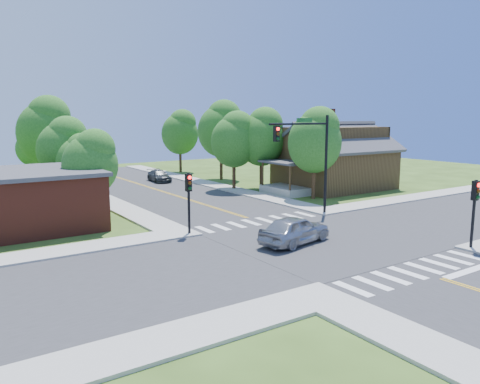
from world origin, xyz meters
TOP-DOWN VIEW (x-y plane):
  - ground at (0.00, 0.00)m, footprint 100.00×100.00m
  - road_ns at (0.00, 0.00)m, footprint 10.00×90.00m
  - road_ew at (0.00, 0.00)m, footprint 90.00×10.00m
  - intersection_patch at (0.00, 0.00)m, footprint 10.20×10.20m
  - sidewalk_ne at (15.82, 15.82)m, footprint 40.00×40.00m
  - crosswalk_north at (0.00, 6.20)m, footprint 8.85×2.00m
  - crosswalk_south at (0.00, -6.20)m, footprint 8.85×2.00m
  - centerline at (0.00, 0.00)m, footprint 0.30×90.00m
  - stop_bar at (2.50, -7.60)m, footprint 4.60×0.45m
  - signal_mast_ne at (3.91, 5.59)m, footprint 5.30×0.42m
  - signal_pole_se at (5.60, -5.62)m, footprint 0.34×0.42m
  - signal_pole_nw at (-5.60, 5.58)m, footprint 0.34×0.42m
  - house_ne at (15.11, 14.23)m, footprint 13.05×8.80m
  - building_nw at (-14.20, 13.20)m, footprint 10.40×8.40m
  - tree_e_a at (9.45, 10.84)m, footprint 4.70×4.46m
  - tree_e_b at (8.98, 17.86)m, footprint 4.73×4.49m
  - tree_e_c at (9.37, 26.03)m, footprint 5.29×5.02m
  - tree_e_d at (8.78, 35.06)m, footprint 4.72×4.49m
  - tree_w_a at (-9.16, 12.79)m, footprint 3.72×3.53m
  - tree_w_b at (-9.07, 20.29)m, footprint 4.22×4.01m
  - tree_w_c at (-8.68, 28.32)m, footprint 5.36×5.09m
  - tree_w_d at (-8.53, 36.93)m, footprint 3.44×3.26m
  - tree_house at (6.53, 19.04)m, footprint 4.52×4.29m
  - tree_bldg at (-8.44, 18.39)m, footprint 3.45×3.27m
  - car_silver at (-1.62, 0.52)m, footprint 3.79×5.48m
  - car_dgrey at (2.61, 28.23)m, footprint 2.54×4.60m

SIDE VIEW (x-z plane):
  - ground at x=0.00m, z-range 0.00..0.00m
  - intersection_patch at x=0.00m, z-range -0.03..0.03m
  - stop_bar at x=2.50m, z-range -0.05..0.05m
  - road_ns at x=0.00m, z-range 0.00..0.04m
  - road_ew at x=0.00m, z-range 0.01..0.04m
  - crosswalk_north at x=0.00m, z-range 0.04..0.05m
  - crosswalk_south at x=0.00m, z-range 0.04..0.05m
  - centerline at x=0.00m, z-range 0.04..0.05m
  - sidewalk_ne at x=15.82m, z-range 0.00..0.14m
  - car_dgrey at x=2.61m, z-range 0.00..1.24m
  - car_silver at x=-1.62m, z-range 0.00..1.61m
  - building_nw at x=-14.20m, z-range 0.02..3.75m
  - signal_pole_se at x=5.60m, z-range 0.76..4.56m
  - signal_pole_nw at x=-5.60m, z-range 0.76..4.56m
  - house_ne at x=15.11m, z-range -0.23..6.88m
  - tree_w_d at x=-8.53m, z-range 0.90..6.74m
  - tree_bldg at x=-8.44m, z-range 0.90..6.76m
  - tree_w_a at x=-9.16m, z-range 0.98..7.30m
  - tree_w_b at x=-9.07m, z-range 1.11..8.29m
  - signal_mast_ne at x=3.91m, z-range 1.25..8.45m
  - tree_house at x=6.53m, z-range 1.19..8.87m
  - tree_e_a at x=9.45m, z-range 1.24..9.23m
  - tree_e_d at x=8.78m, z-range 1.25..9.28m
  - tree_e_b at x=8.98m, z-range 1.25..9.28m
  - tree_e_c at x=9.37m, z-range 1.40..10.38m
  - tree_w_c at x=-8.68m, z-range 1.42..10.53m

